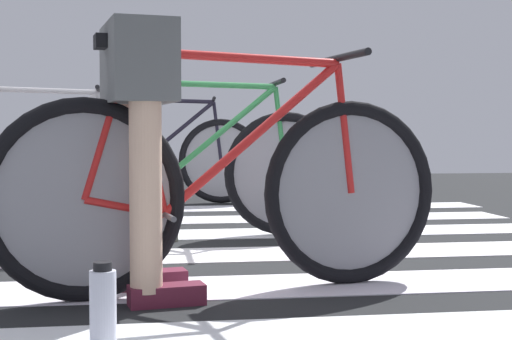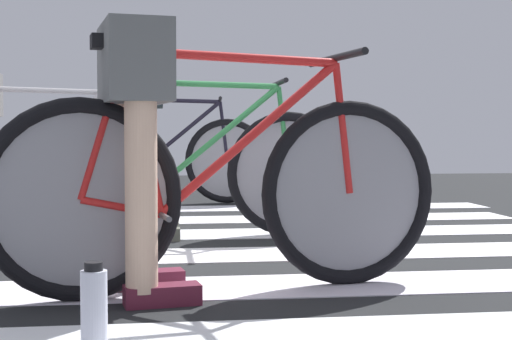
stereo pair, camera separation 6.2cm
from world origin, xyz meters
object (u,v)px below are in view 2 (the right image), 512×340
(cyclist_2_of_4, at_px, (144,121))
(bicycle_3_of_4, at_px, (32,165))
(bicycle_1_of_4, at_px, (221,189))
(cyclist_4_of_4, at_px, (129,129))
(bicycle_2_of_4, at_px, (200,169))
(cyclist_1_of_4, at_px, (136,121))
(water_bottle, at_px, (94,308))
(bicycle_4_of_4, at_px, (166,158))

(cyclist_2_of_4, xyz_separation_m, bicycle_3_of_4, (-0.73, 0.72, -0.27))
(bicycle_1_of_4, distance_m, cyclist_4_of_4, 3.69)
(bicycle_3_of_4, bearing_deg, bicycle_2_of_4, -36.74)
(cyclist_1_of_4, distance_m, cyclist_4_of_4, 3.71)
(cyclist_1_of_4, xyz_separation_m, bicycle_3_of_4, (-0.74, 2.30, -0.25))
(cyclist_1_of_4, bearing_deg, cyclist_2_of_4, 80.23)
(bicycle_2_of_4, xyz_separation_m, bicycle_3_of_4, (-1.04, 0.72, 0.00))
(bicycle_2_of_4, xyz_separation_m, cyclist_2_of_4, (-0.31, 0.00, 0.27))
(water_bottle, bearing_deg, bicycle_3_of_4, 102.27)
(bicycle_2_of_4, height_order, bicycle_4_of_4, same)
(bicycle_1_of_4, height_order, bicycle_2_of_4, same)
(bicycle_2_of_4, bearing_deg, cyclist_4_of_4, 102.77)
(bicycle_3_of_4, height_order, bicycle_4_of_4, same)
(bicycle_2_of_4, height_order, cyclist_2_of_4, cyclist_2_of_4)
(cyclist_1_of_4, height_order, cyclist_2_of_4, cyclist_2_of_4)
(water_bottle, bearing_deg, bicycle_4_of_4, 86.87)
(cyclist_1_of_4, bearing_deg, bicycle_3_of_4, 97.85)
(bicycle_3_of_4, distance_m, cyclist_4_of_4, 1.53)
(bicycle_1_of_4, relative_size, bicycle_4_of_4, 0.99)
(bicycle_4_of_4, bearing_deg, cyclist_2_of_4, -89.68)
(cyclist_2_of_4, bearing_deg, water_bottle, -92.36)
(cyclist_2_of_4, height_order, water_bottle, cyclist_2_of_4)
(cyclist_1_of_4, height_order, bicycle_2_of_4, cyclist_1_of_4)
(bicycle_2_of_4, xyz_separation_m, bicycle_4_of_4, (-0.17, 2.10, 0.00))
(bicycle_4_of_4, distance_m, cyclist_4_of_4, 0.39)
(cyclist_2_of_4, bearing_deg, bicycle_1_of_4, -78.45)
(bicycle_1_of_4, relative_size, cyclist_2_of_4, 1.69)
(bicycle_4_of_4, height_order, water_bottle, bicycle_4_of_4)
(bicycle_1_of_4, bearing_deg, cyclist_1_of_4, 180.00)
(cyclist_2_of_4, bearing_deg, cyclist_4_of_4, 94.60)
(bicycle_3_of_4, relative_size, bicycle_4_of_4, 1.00)
(bicycle_1_of_4, relative_size, water_bottle, 7.18)
(cyclist_2_of_4, bearing_deg, bicycle_2_of_4, -0.00)
(cyclist_2_of_4, distance_m, bicycle_3_of_4, 1.06)
(bicycle_2_of_4, height_order, water_bottle, bicycle_2_of_4)
(cyclist_1_of_4, height_order, bicycle_3_of_4, cyclist_1_of_4)
(bicycle_2_of_4, xyz_separation_m, water_bottle, (-0.41, -2.21, -0.27))
(bicycle_1_of_4, relative_size, cyclist_4_of_4, 1.78)
(bicycle_4_of_4, bearing_deg, bicycle_3_of_4, -118.15)
(cyclist_1_of_4, xyz_separation_m, cyclist_2_of_4, (-0.00, 1.58, 0.03))
(bicycle_2_of_4, bearing_deg, water_bottle, -100.29)
(cyclist_2_of_4, relative_size, bicycle_3_of_4, 0.59)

